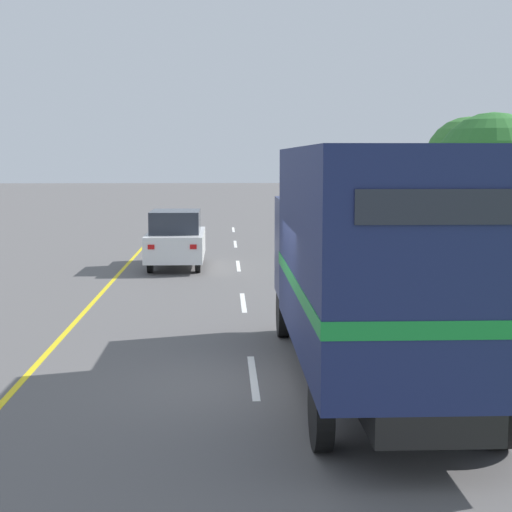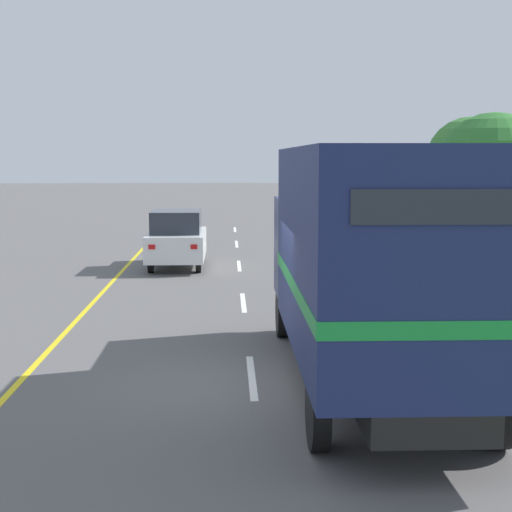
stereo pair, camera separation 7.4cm
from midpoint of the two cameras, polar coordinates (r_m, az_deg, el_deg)
ground_plane at (r=12.40m, az=-0.06°, el=-9.41°), size 200.00×200.00×0.00m
edge_line_yellow at (r=21.47m, az=-10.87°, el=-2.45°), size 0.12×51.86×0.01m
centre_dash_near at (r=12.89m, az=-0.14°, el=-8.76°), size 0.12×2.60×0.01m
centre_dash_mid_a at (r=19.32m, az=-0.82°, el=-3.39°), size 0.12×2.60×0.01m
centre_dash_mid_b at (r=25.83m, az=-1.16°, el=-0.72°), size 0.12×2.60×0.01m
centre_dash_far at (r=32.38m, az=-1.36°, el=0.88°), size 0.12×2.60×0.01m
centre_dash_farthest at (r=38.95m, az=-1.49°, el=1.94°), size 0.12×2.60×0.01m
horse_trailer_truck at (r=11.87m, az=8.69°, el=-0.16°), size 2.57×8.23×3.68m
lead_car_white at (r=25.48m, az=-5.70°, el=1.27°), size 1.80×3.90×1.86m
highway_sign at (r=20.30m, az=16.78°, el=2.43°), size 2.14×0.09×3.12m
roadside_tree_near at (r=26.11m, az=16.92°, el=5.91°), size 3.72×3.72×4.98m
roadside_tree_mid at (r=32.91m, az=15.35°, el=6.69°), size 3.50×3.50×5.19m
delineator_post at (r=16.07m, az=14.28°, el=-3.94°), size 0.08×0.08×0.95m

